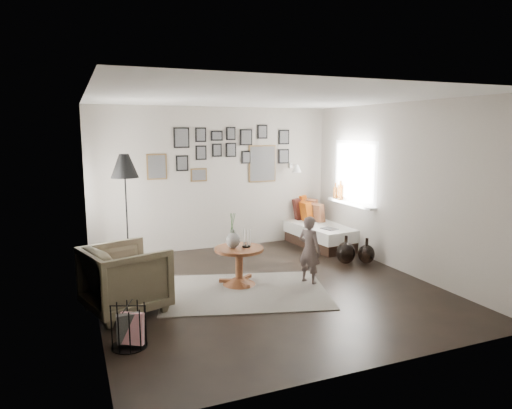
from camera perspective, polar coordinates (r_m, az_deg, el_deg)
name	(u,v)px	position (r m, az deg, el deg)	size (l,w,h in m)	color
ground	(266,287)	(6.51, 1.28, -10.29)	(4.80, 4.80, 0.00)	black
wall_back	(214,179)	(8.43, -5.22, 3.25)	(4.50, 4.50, 0.00)	#A39B8F
wall_front	(376,232)	(4.14, 14.72, -3.29)	(4.50, 4.50, 0.00)	#A39B8F
wall_left	(91,206)	(5.69, -19.92, -0.17)	(4.80, 4.80, 0.00)	#A39B8F
wall_right	(400,188)	(7.38, 17.56, 1.99)	(4.80, 4.80, 0.00)	#A39B8F
ceiling	(267,98)	(6.15, 1.37, 13.19)	(4.80, 4.80, 0.00)	white
door_left	(89,210)	(6.92, -20.12, -0.70)	(0.00, 2.14, 2.14)	white
window_right	(346,200)	(8.45, 11.25, 0.60)	(0.15, 1.32, 1.30)	white
gallery_wall	(229,154)	(8.47, -3.36, 6.30)	(2.74, 0.03, 1.08)	brown
wall_sconce	(296,168)	(8.76, 5.06, 4.54)	(0.18, 0.36, 0.16)	white
rug	(245,292)	(6.32, -1.38, -10.83)	(2.21, 1.54, 0.01)	#B4AD9E
pedestal_table	(239,268)	(6.53, -2.13, -7.91)	(0.69, 0.69, 0.55)	brown
vase	(233,237)	(6.40, -2.88, -4.12)	(0.20, 0.20, 0.50)	black
candles	(246,238)	(6.45, -1.23, -4.25)	(0.12, 0.12, 0.26)	black
daybed	(314,229)	(8.94, 7.29, -3.06)	(0.98, 1.94, 0.90)	black
magazine_on_daybed	(329,229)	(8.35, 9.16, -3.01)	(0.20, 0.28, 0.01)	black
armchair	(126,279)	(5.80, -15.99, -8.90)	(0.87, 0.90, 0.82)	brown
armchair_cushion	(127,271)	(5.82, -15.78, -8.06)	(0.37, 0.37, 0.09)	white
floor_lamp	(125,170)	(7.28, -16.10, 4.13)	(0.43, 0.43, 1.82)	black
magazine_basket	(129,327)	(4.95, -15.61, -14.48)	(0.45, 0.45, 0.44)	black
demijohn_large	(346,253)	(7.70, 11.15, -5.94)	(0.31, 0.31, 0.47)	black
demijohn_small	(366,254)	(7.79, 13.63, -6.01)	(0.28, 0.28, 0.43)	black
child	(309,250)	(6.58, 6.69, -5.66)	(0.36, 0.23, 0.98)	brown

